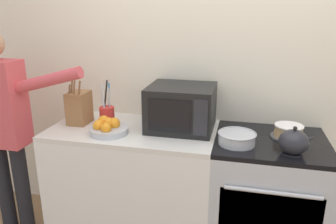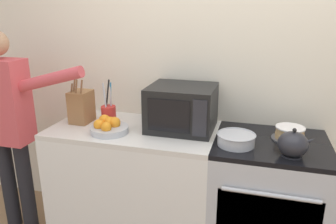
{
  "view_description": "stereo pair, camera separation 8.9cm",
  "coord_description": "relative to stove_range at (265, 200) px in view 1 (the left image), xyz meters",
  "views": [
    {
      "loc": [
        0.09,
        -1.74,
        1.69
      ],
      "look_at": [
        -0.39,
        0.29,
        1.04
      ],
      "focal_mm": 35.0,
      "sensor_mm": 36.0,
      "label": 1
    },
    {
      "loc": [
        0.18,
        -1.72,
        1.69
      ],
      "look_at": [
        -0.39,
        0.29,
        1.04
      ],
      "focal_mm": 35.0,
      "sensor_mm": 36.0,
      "label": 2
    }
  ],
  "objects": [
    {
      "name": "wall_back",
      "position": [
        -0.29,
        0.34,
        0.86
      ],
      "size": [
        8.0,
        0.04,
        2.6
      ],
      "color": "silver",
      "rests_on": "ground_plane"
    },
    {
      "name": "counter_cabinet",
      "position": [
        -0.94,
        0.0,
        -0.0
      ],
      "size": [
        1.17,
        0.64,
        0.89
      ],
      "color": "white",
      "rests_on": "ground_plane"
    },
    {
      "name": "stove_range",
      "position": [
        0.0,
        0.0,
        0.0
      ],
      "size": [
        0.72,
        0.67,
        0.89
      ],
      "color": "#B7BABF",
      "rests_on": "ground_plane"
    },
    {
      "name": "layer_cake",
      "position": [
        0.11,
        0.07,
        0.48
      ],
      "size": [
        0.22,
        0.22,
        0.09
      ],
      "color": "#4C4C51",
      "rests_on": "stove_range"
    },
    {
      "name": "tea_kettle",
      "position": [
        0.11,
        -0.19,
        0.51
      ],
      "size": [
        0.21,
        0.17,
        0.17
      ],
      "color": "#232328",
      "rests_on": "stove_range"
    },
    {
      "name": "mixing_bowl",
      "position": [
        -0.22,
        -0.11,
        0.48
      ],
      "size": [
        0.24,
        0.24,
        0.08
      ],
      "color": "#B7BABF",
      "rests_on": "stove_range"
    },
    {
      "name": "knife_block",
      "position": [
        -1.36,
        0.02,
        0.56
      ],
      "size": [
        0.14,
        0.17,
        0.33
      ],
      "color": "olive",
      "rests_on": "counter_cabinet"
    },
    {
      "name": "utensil_crock",
      "position": [
        -1.16,
        0.06,
        0.52
      ],
      "size": [
        0.11,
        0.11,
        0.32
      ],
      "color": "red",
      "rests_on": "counter_cabinet"
    },
    {
      "name": "fruit_bowl",
      "position": [
        -1.08,
        -0.13,
        0.48
      ],
      "size": [
        0.26,
        0.26,
        0.11
      ],
      "color": "#B7BABF",
      "rests_on": "counter_cabinet"
    },
    {
      "name": "microwave",
      "position": [
        -0.61,
        0.08,
        0.6
      ],
      "size": [
        0.45,
        0.41,
        0.31
      ],
      "color": "black",
      "rests_on": "counter_cabinet"
    },
    {
      "name": "person_baker",
      "position": [
        -1.86,
        -0.17,
        0.48
      ],
      "size": [
        0.91,
        0.2,
        1.56
      ],
      "rotation": [
        0.0,
        0.0,
        -0.13
      ],
      "color": "black",
      "rests_on": "ground_plane"
    }
  ]
}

